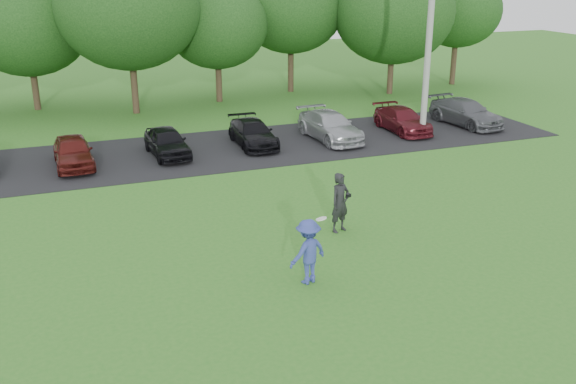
% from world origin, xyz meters
% --- Properties ---
extents(ground, '(100.00, 100.00, 0.00)m').
position_xyz_m(ground, '(0.00, 0.00, 0.00)').
color(ground, '#2D7120').
rests_on(ground, ground).
extents(parking_lot, '(32.00, 6.50, 0.03)m').
position_xyz_m(parking_lot, '(0.00, 13.00, 0.01)').
color(parking_lot, black).
rests_on(parking_lot, ground).
extents(utility_pole, '(0.28, 0.28, 9.99)m').
position_xyz_m(utility_pole, '(9.68, 11.61, 5.00)').
color(utility_pole, '#989994').
rests_on(utility_pole, ground).
extents(frisbee_player, '(1.25, 0.96, 1.89)m').
position_xyz_m(frisbee_player, '(-0.64, 0.33, 0.86)').
color(frisbee_player, '#344193').
rests_on(frisbee_player, ground).
extents(camera_bystander, '(0.78, 0.64, 1.84)m').
position_xyz_m(camera_bystander, '(1.51, 3.06, 0.92)').
color(camera_bystander, black).
rests_on(camera_bystander, ground).
extents(parked_cars, '(28.43, 4.83, 1.24)m').
position_xyz_m(parked_cars, '(0.93, 13.00, 0.62)').
color(parked_cars, '#A5A7AC').
rests_on(parked_cars, parking_lot).
extents(tree_row, '(42.39, 9.85, 8.64)m').
position_xyz_m(tree_row, '(1.51, 22.76, 4.91)').
color(tree_row, '#38281C').
rests_on(tree_row, ground).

